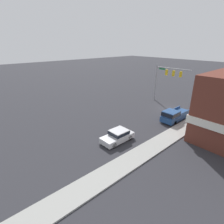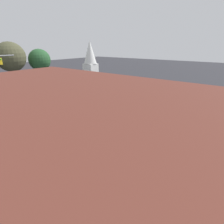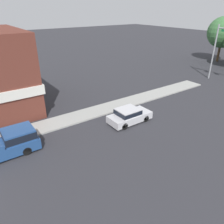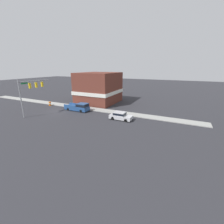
# 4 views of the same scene
# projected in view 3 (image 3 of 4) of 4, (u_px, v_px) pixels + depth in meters

# --- Properties ---
(car_lead) EXTENTS (1.91, 4.24, 1.45)m
(car_lead) POSITION_uv_depth(u_px,v_px,m) (129.00, 115.00, 20.84)
(car_lead) COLOR black
(car_lead) RESTS_ON ground
(pickup_truck_parked) EXTENTS (2.03, 5.78, 1.83)m
(pickup_truck_parked) POSITION_uv_depth(u_px,v_px,m) (5.00, 144.00, 16.19)
(pickup_truck_parked) COLOR black
(pickup_truck_parked) RESTS_ON ground
(backdrop_tree_left_far) EXTENTS (5.81, 5.81, 8.51)m
(backdrop_tree_left_far) POSITION_uv_depth(u_px,v_px,m) (223.00, 32.00, 42.02)
(backdrop_tree_left_far) COLOR #4C3823
(backdrop_tree_left_far) RESTS_ON ground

